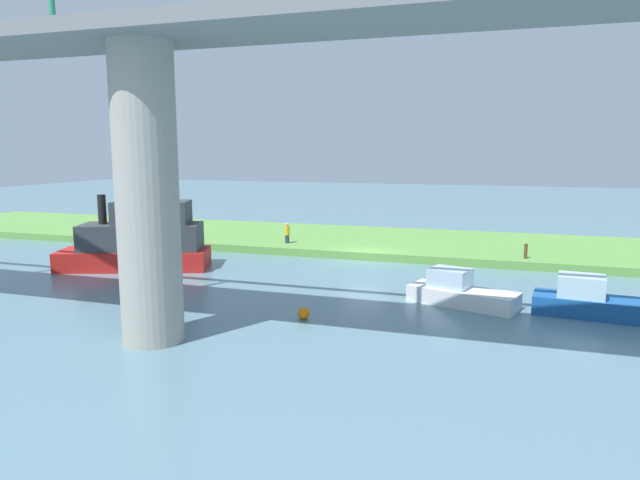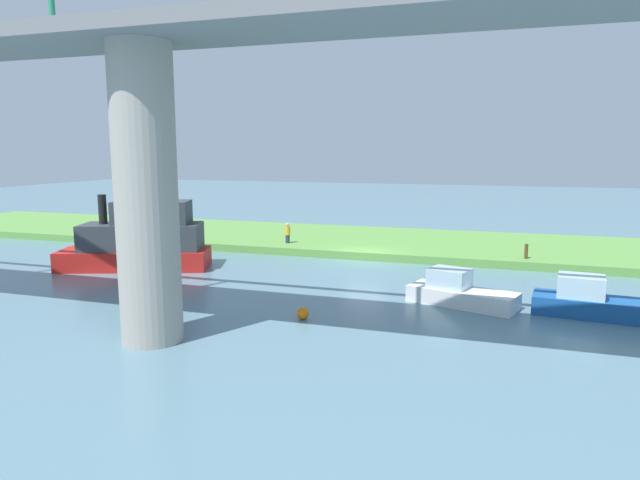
{
  "view_description": "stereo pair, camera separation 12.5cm",
  "coord_description": "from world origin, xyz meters",
  "px_view_note": "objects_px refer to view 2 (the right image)",
  "views": [
    {
      "loc": [
        -8.1,
        33.49,
        6.8
      ],
      "look_at": [
        1.24,
        5.0,
        2.0
      ],
      "focal_mm": 31.72,
      "sensor_mm": 36.0,
      "label": 1
    },
    {
      "loc": [
        -8.21,
        33.45,
        6.8
      ],
      "look_at": [
        1.24,
        5.0,
        2.0
      ],
      "focal_mm": 31.72,
      "sensor_mm": 36.0,
      "label": 2
    }
  ],
  "objects_px": {
    "bridge_pylon": "(146,197)",
    "person_on_bank": "(288,233)",
    "mooring_post": "(526,251)",
    "marker_buoy": "(303,313)",
    "motorboat_red": "(593,302)",
    "pontoon_yellow": "(459,292)",
    "riverboat_paddlewheel": "(139,241)"
  },
  "relations": [
    {
      "from": "mooring_post",
      "to": "marker_buoy",
      "type": "bearing_deg",
      "value": 57.49
    },
    {
      "from": "motorboat_red",
      "to": "marker_buoy",
      "type": "xyz_separation_m",
      "value": [
        11.2,
        4.22,
        -0.35
      ]
    },
    {
      "from": "person_on_bank",
      "to": "pontoon_yellow",
      "type": "bearing_deg",
      "value": 139.68
    },
    {
      "from": "mooring_post",
      "to": "riverboat_paddlewheel",
      "type": "xyz_separation_m",
      "value": [
        21.21,
        7.45,
        0.66
      ]
    },
    {
      "from": "motorboat_red",
      "to": "person_on_bank",
      "type": "bearing_deg",
      "value": -30.63
    },
    {
      "from": "person_on_bank",
      "to": "mooring_post",
      "type": "height_order",
      "value": "person_on_bank"
    },
    {
      "from": "bridge_pylon",
      "to": "marker_buoy",
      "type": "xyz_separation_m",
      "value": [
        -4.27,
        -4.08,
        -4.94
      ]
    },
    {
      "from": "motorboat_red",
      "to": "bridge_pylon",
      "type": "bearing_deg",
      "value": 28.2
    },
    {
      "from": "marker_buoy",
      "to": "riverboat_paddlewheel",
      "type": "bearing_deg",
      "value": -27.37
    },
    {
      "from": "bridge_pylon",
      "to": "pontoon_yellow",
      "type": "distance_m",
      "value": 13.87
    },
    {
      "from": "riverboat_paddlewheel",
      "to": "pontoon_yellow",
      "type": "relative_size",
      "value": 1.77
    },
    {
      "from": "person_on_bank",
      "to": "pontoon_yellow",
      "type": "xyz_separation_m",
      "value": [
        -12.28,
        10.42,
        -0.64
      ]
    },
    {
      "from": "bridge_pylon",
      "to": "person_on_bank",
      "type": "height_order",
      "value": "bridge_pylon"
    },
    {
      "from": "bridge_pylon",
      "to": "riverboat_paddlewheel",
      "type": "distance_m",
      "value": 13.74
    },
    {
      "from": "person_on_bank",
      "to": "motorboat_red",
      "type": "bearing_deg",
      "value": 149.37
    },
    {
      "from": "bridge_pylon",
      "to": "riverboat_paddlewheel",
      "type": "xyz_separation_m",
      "value": [
        8.11,
        -10.49,
        -3.6
      ]
    },
    {
      "from": "mooring_post",
      "to": "marker_buoy",
      "type": "height_order",
      "value": "mooring_post"
    },
    {
      "from": "pontoon_yellow",
      "to": "motorboat_red",
      "type": "distance_m",
      "value": 5.4
    },
    {
      "from": "bridge_pylon",
      "to": "person_on_bank",
      "type": "relative_size",
      "value": 7.46
    },
    {
      "from": "mooring_post",
      "to": "riverboat_paddlewheel",
      "type": "bearing_deg",
      "value": 19.36
    },
    {
      "from": "person_on_bank",
      "to": "marker_buoy",
      "type": "height_order",
      "value": "person_on_bank"
    },
    {
      "from": "person_on_bank",
      "to": "riverboat_paddlewheel",
      "type": "bearing_deg",
      "value": 54.5
    },
    {
      "from": "mooring_post",
      "to": "person_on_bank",
      "type": "bearing_deg",
      "value": -3.08
    },
    {
      "from": "riverboat_paddlewheel",
      "to": "marker_buoy",
      "type": "height_order",
      "value": "riverboat_paddlewheel"
    },
    {
      "from": "bridge_pylon",
      "to": "mooring_post",
      "type": "height_order",
      "value": "bridge_pylon"
    },
    {
      "from": "pontoon_yellow",
      "to": "marker_buoy",
      "type": "relative_size",
      "value": 9.98
    },
    {
      "from": "motorboat_red",
      "to": "pontoon_yellow",
      "type": "bearing_deg",
      "value": -0.53
    },
    {
      "from": "mooring_post",
      "to": "marker_buoy",
      "type": "distance_m",
      "value": 16.45
    },
    {
      "from": "bridge_pylon",
      "to": "pontoon_yellow",
      "type": "xyz_separation_m",
      "value": [
        -10.07,
        -8.35,
        -4.63
      ]
    },
    {
      "from": "person_on_bank",
      "to": "pontoon_yellow",
      "type": "relative_size",
      "value": 0.28
    },
    {
      "from": "riverboat_paddlewheel",
      "to": "marker_buoy",
      "type": "relative_size",
      "value": 17.69
    },
    {
      "from": "riverboat_paddlewheel",
      "to": "motorboat_red",
      "type": "height_order",
      "value": "riverboat_paddlewheel"
    }
  ]
}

